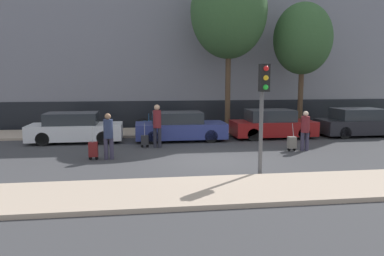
{
  "coord_description": "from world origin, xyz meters",
  "views": [
    {
      "loc": [
        -2.59,
        -12.96,
        2.97
      ],
      "look_at": [
        -0.51,
        1.8,
        0.95
      ],
      "focal_mm": 35.0,
      "sensor_mm": 36.0,
      "label": 1
    }
  ],
  "objects_px": {
    "pedestrian_left": "(108,133)",
    "trolley_center": "(145,140)",
    "trolley_right": "(292,142)",
    "bare_tree_down_street": "(229,12)",
    "parked_car_0": "(75,128)",
    "traffic_light": "(263,97)",
    "pedestrian_center": "(157,123)",
    "parked_car_2": "(272,125)",
    "parked_bicycle": "(152,125)",
    "pedestrian_right": "(305,128)",
    "parked_car_3": "(360,123)",
    "parked_car_1": "(180,127)",
    "bare_tree_near_crossing": "(303,39)",
    "trolley_left": "(93,149)"
  },
  "relations": [
    {
      "from": "pedestrian_center",
      "to": "bare_tree_near_crossing",
      "type": "relative_size",
      "value": 0.27
    },
    {
      "from": "trolley_right",
      "to": "traffic_light",
      "type": "bearing_deg",
      "value": -124.52
    },
    {
      "from": "traffic_light",
      "to": "pedestrian_left",
      "type": "bearing_deg",
      "value": 146.83
    },
    {
      "from": "pedestrian_right",
      "to": "bare_tree_near_crossing",
      "type": "height_order",
      "value": "bare_tree_near_crossing"
    },
    {
      "from": "parked_car_3",
      "to": "parked_bicycle",
      "type": "xyz_separation_m",
      "value": [
        -10.48,
        2.16,
        -0.16
      ]
    },
    {
      "from": "pedestrian_left",
      "to": "pedestrian_center",
      "type": "xyz_separation_m",
      "value": [
        1.87,
        2.05,
        0.1
      ]
    },
    {
      "from": "parked_car_2",
      "to": "parked_car_1",
      "type": "bearing_deg",
      "value": -178.14
    },
    {
      "from": "trolley_left",
      "to": "traffic_light",
      "type": "bearing_deg",
      "value": -30.23
    },
    {
      "from": "parked_car_3",
      "to": "pedestrian_right",
      "type": "height_order",
      "value": "pedestrian_right"
    },
    {
      "from": "pedestrian_left",
      "to": "trolley_center",
      "type": "height_order",
      "value": "pedestrian_left"
    },
    {
      "from": "parked_car_3",
      "to": "pedestrian_left",
      "type": "height_order",
      "value": "pedestrian_left"
    },
    {
      "from": "bare_tree_near_crossing",
      "to": "traffic_light",
      "type": "bearing_deg",
      "value": -120.03
    },
    {
      "from": "bare_tree_down_street",
      "to": "pedestrian_right",
      "type": "bearing_deg",
      "value": -69.59
    },
    {
      "from": "parked_car_0",
      "to": "parked_car_1",
      "type": "relative_size",
      "value": 0.99
    },
    {
      "from": "parked_car_1",
      "to": "pedestrian_left",
      "type": "xyz_separation_m",
      "value": [
        -3.01,
        -3.75,
        0.32
      ]
    },
    {
      "from": "trolley_left",
      "to": "pedestrian_right",
      "type": "distance_m",
      "value": 8.37
    },
    {
      "from": "pedestrian_center",
      "to": "parked_bicycle",
      "type": "distance_m",
      "value": 4.06
    },
    {
      "from": "pedestrian_center",
      "to": "trolley_left",
      "type": "bearing_deg",
      "value": -125.32
    },
    {
      "from": "parked_car_1",
      "to": "bare_tree_near_crossing",
      "type": "relative_size",
      "value": 0.62
    },
    {
      "from": "parked_car_0",
      "to": "bare_tree_down_street",
      "type": "relative_size",
      "value": 0.48
    },
    {
      "from": "parked_car_3",
      "to": "parked_car_1",
      "type": "bearing_deg",
      "value": -179.0
    },
    {
      "from": "trolley_right",
      "to": "bare_tree_near_crossing",
      "type": "distance_m",
      "value": 7.6
    },
    {
      "from": "pedestrian_center",
      "to": "bare_tree_near_crossing",
      "type": "distance_m",
      "value": 9.78
    },
    {
      "from": "parked_car_0",
      "to": "trolley_right",
      "type": "distance_m",
      "value": 9.68
    },
    {
      "from": "parked_car_1",
      "to": "parked_car_2",
      "type": "height_order",
      "value": "parked_car_2"
    },
    {
      "from": "parked_car_1",
      "to": "parked_bicycle",
      "type": "bearing_deg",
      "value": 117.46
    },
    {
      "from": "pedestrian_right",
      "to": "parked_car_1",
      "type": "bearing_deg",
      "value": 145.41
    },
    {
      "from": "parked_car_1",
      "to": "pedestrian_right",
      "type": "xyz_separation_m",
      "value": [
        4.78,
        -3.2,
        0.28
      ]
    },
    {
      "from": "pedestrian_left",
      "to": "parked_bicycle",
      "type": "height_order",
      "value": "pedestrian_left"
    },
    {
      "from": "trolley_center",
      "to": "parked_bicycle",
      "type": "xyz_separation_m",
      "value": [
        0.47,
        3.88,
        0.18
      ]
    },
    {
      "from": "parked_bicycle",
      "to": "pedestrian_right",
      "type": "bearing_deg",
      "value": -42.7
    },
    {
      "from": "pedestrian_left",
      "to": "traffic_light",
      "type": "relative_size",
      "value": 0.5
    },
    {
      "from": "parked_car_2",
      "to": "trolley_center",
      "type": "height_order",
      "value": "parked_car_2"
    },
    {
      "from": "parked_car_1",
      "to": "pedestrian_center",
      "type": "relative_size",
      "value": 2.3
    },
    {
      "from": "trolley_right",
      "to": "bare_tree_down_street",
      "type": "xyz_separation_m",
      "value": [
        -1.42,
        5.3,
        6.0
      ]
    },
    {
      "from": "traffic_light",
      "to": "trolley_center",
      "type": "bearing_deg",
      "value": 122.81
    },
    {
      "from": "bare_tree_down_street",
      "to": "trolley_right",
      "type": "bearing_deg",
      "value": -75.01
    },
    {
      "from": "traffic_light",
      "to": "bare_tree_down_street",
      "type": "bearing_deg",
      "value": 83.11
    },
    {
      "from": "parked_car_2",
      "to": "trolley_center",
      "type": "relative_size",
      "value": 3.81
    },
    {
      "from": "parked_car_0",
      "to": "trolley_right",
      "type": "xyz_separation_m",
      "value": [
        9.06,
        -3.41,
        -0.29
      ]
    },
    {
      "from": "trolley_left",
      "to": "pedestrian_center",
      "type": "distance_m",
      "value": 3.25
    },
    {
      "from": "trolley_left",
      "to": "pedestrian_center",
      "type": "relative_size",
      "value": 0.65
    },
    {
      "from": "traffic_light",
      "to": "trolley_right",
      "type": "bearing_deg",
      "value": 55.48
    },
    {
      "from": "parked_car_0",
      "to": "trolley_center",
      "type": "height_order",
      "value": "parked_car_0"
    },
    {
      "from": "parked_car_2",
      "to": "bare_tree_down_street",
      "type": "xyz_separation_m",
      "value": [
        -1.8,
        1.94,
        5.69
      ]
    },
    {
      "from": "parked_car_3",
      "to": "bare_tree_down_street",
      "type": "relative_size",
      "value": 0.49
    },
    {
      "from": "trolley_left",
      "to": "pedestrian_left",
      "type": "bearing_deg",
      "value": 1.58
    },
    {
      "from": "bare_tree_near_crossing",
      "to": "pedestrian_center",
      "type": "bearing_deg",
      "value": -154.52
    },
    {
      "from": "pedestrian_center",
      "to": "parked_car_0",
      "type": "bearing_deg",
      "value": 166.97
    },
    {
      "from": "parked_car_1",
      "to": "bare_tree_near_crossing",
      "type": "xyz_separation_m",
      "value": [
        6.93,
        2.15,
        4.39
      ]
    }
  ]
}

